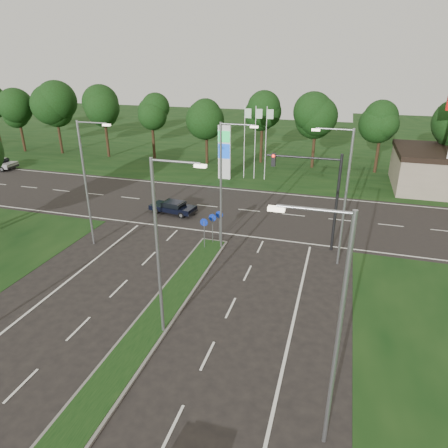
# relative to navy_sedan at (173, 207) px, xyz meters

# --- Properties ---
(ground) EXTENTS (160.00, 160.00, 0.00)m
(ground) POSITION_rel_navy_sedan_xyz_m (5.30, -21.42, -0.59)
(ground) COLOR black
(ground) RESTS_ON ground
(verge_far) EXTENTS (160.00, 50.00, 0.02)m
(verge_far) POSITION_rel_navy_sedan_xyz_m (5.30, 33.58, -0.59)
(verge_far) COLOR black
(verge_far) RESTS_ON ground
(cross_road) EXTENTS (160.00, 12.00, 0.02)m
(cross_road) POSITION_rel_navy_sedan_xyz_m (5.30, 2.58, -0.59)
(cross_road) COLOR black
(cross_road) RESTS_ON ground
(median_kerb) EXTENTS (2.00, 26.00, 0.12)m
(median_kerb) POSITION_rel_navy_sedan_xyz_m (5.30, -17.42, -0.53)
(median_kerb) COLOR slate
(median_kerb) RESTS_ON ground
(streetlight_median_near) EXTENTS (2.53, 0.22, 9.00)m
(streetlight_median_near) POSITION_rel_navy_sedan_xyz_m (6.30, -15.42, 4.49)
(streetlight_median_near) COLOR gray
(streetlight_median_near) RESTS_ON ground
(streetlight_median_far) EXTENTS (2.53, 0.22, 9.00)m
(streetlight_median_far) POSITION_rel_navy_sedan_xyz_m (6.30, -5.42, 4.49)
(streetlight_median_far) COLOR gray
(streetlight_median_far) RESTS_ON ground
(streetlight_left_far) EXTENTS (2.53, 0.22, 9.00)m
(streetlight_left_far) POSITION_rel_navy_sedan_xyz_m (-3.00, -7.42, 4.49)
(streetlight_left_far) COLOR gray
(streetlight_left_far) RESTS_ON ground
(streetlight_right_far) EXTENTS (2.53, 0.22, 9.00)m
(streetlight_right_far) POSITION_rel_navy_sedan_xyz_m (14.10, -5.42, 4.49)
(streetlight_right_far) COLOR gray
(streetlight_right_far) RESTS_ON ground
(streetlight_right_near) EXTENTS (2.53, 0.22, 9.00)m
(streetlight_right_near) POSITION_rel_navy_sedan_xyz_m (14.10, -19.42, 4.49)
(streetlight_right_near) COLOR gray
(streetlight_right_near) RESTS_ON ground
(traffic_signal) EXTENTS (5.10, 0.42, 7.00)m
(traffic_signal) POSITION_rel_navy_sedan_xyz_m (12.49, -3.42, 4.06)
(traffic_signal) COLOR black
(traffic_signal) RESTS_ON ground
(median_signs) EXTENTS (1.16, 1.76, 2.38)m
(median_signs) POSITION_rel_navy_sedan_xyz_m (5.30, -5.02, 1.12)
(median_signs) COLOR gray
(median_signs) RESTS_ON ground
(gas_pylon) EXTENTS (5.80, 1.26, 8.00)m
(gas_pylon) POSITION_rel_navy_sedan_xyz_m (1.51, 11.63, 2.60)
(gas_pylon) COLOR silver
(gas_pylon) RESTS_ON ground
(treeline_far) EXTENTS (6.00, 6.00, 9.90)m
(treeline_far) POSITION_rel_navy_sedan_xyz_m (5.40, 18.52, 6.24)
(treeline_far) COLOR black
(treeline_far) RESTS_ON ground
(navy_sedan) EXTENTS (4.20, 2.18, 1.10)m
(navy_sedan) POSITION_rel_navy_sedan_xyz_m (0.00, 0.00, 0.00)
(navy_sedan) COLOR black
(navy_sedan) RESTS_ON ground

